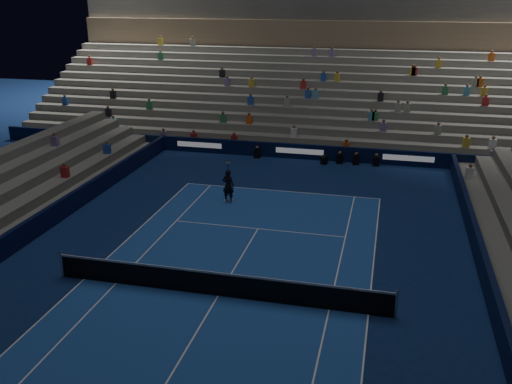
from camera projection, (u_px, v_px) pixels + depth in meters
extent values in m
plane|color=#0C1E4D|center=(218.00, 296.00, 21.09)|extent=(90.00, 90.00, 0.00)
cube|color=#1B4699|center=(218.00, 296.00, 21.09)|extent=(10.97, 23.77, 0.01)
cube|color=black|center=(300.00, 151.00, 37.84)|extent=(44.00, 0.25, 1.00)
cube|color=black|center=(499.00, 318.00, 18.78)|extent=(0.25, 37.00, 1.00)
cube|color=slate|center=(302.00, 151.00, 38.84)|extent=(44.00, 1.00, 0.50)
cube|color=slate|center=(305.00, 144.00, 39.67)|extent=(44.00, 1.00, 1.00)
cube|color=slate|center=(307.00, 137.00, 40.50)|extent=(44.00, 1.00, 1.50)
cube|color=slate|center=(309.00, 130.00, 41.33)|extent=(44.00, 1.00, 2.00)
cube|color=slate|center=(311.00, 124.00, 42.16)|extent=(44.00, 1.00, 2.50)
cube|color=slate|center=(313.00, 118.00, 42.99)|extent=(44.00, 1.00, 3.00)
cube|color=slate|center=(315.00, 112.00, 43.82)|extent=(44.00, 1.00, 3.50)
cube|color=slate|center=(317.00, 106.00, 44.65)|extent=(44.00, 1.00, 4.00)
cube|color=slate|center=(319.00, 101.00, 45.48)|extent=(44.00, 1.00, 4.50)
cube|color=slate|center=(321.00, 95.00, 46.31)|extent=(44.00, 1.00, 5.00)
cube|color=slate|center=(322.00, 90.00, 47.14)|extent=(44.00, 1.00, 5.50)
cube|color=slate|center=(324.00, 85.00, 47.97)|extent=(44.00, 1.00, 6.00)
cube|color=#7F684E|center=(327.00, 34.00, 47.59)|extent=(44.00, 0.60, 2.20)
cube|color=#4D4D4B|center=(331.00, 1.00, 47.99)|extent=(44.00, 2.40, 3.00)
cylinder|color=#B2B2B7|center=(62.00, 264.00, 22.31)|extent=(0.10, 0.10, 1.10)
cylinder|color=#B2B2B7|center=(396.00, 304.00, 19.49)|extent=(0.10, 0.10, 1.10)
cube|color=black|center=(218.00, 285.00, 20.94)|extent=(12.80, 0.03, 0.90)
cube|color=white|center=(218.00, 273.00, 20.77)|extent=(12.80, 0.04, 0.08)
imported|color=black|center=(228.00, 186.00, 30.07)|extent=(0.71, 0.52, 1.80)
cube|color=black|center=(324.00, 160.00, 36.87)|extent=(0.45, 0.52, 0.51)
cylinder|color=black|center=(323.00, 159.00, 36.45)|extent=(0.21, 0.37, 0.16)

